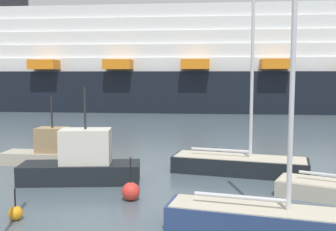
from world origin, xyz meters
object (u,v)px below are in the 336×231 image
sailboat_0 (240,161)px  channel_buoy_1 (16,213)px  sailboat_5 (271,216)px  fishing_boat_3 (82,163)px  fishing_boat_1 (50,152)px  channel_buoy_0 (131,191)px  cruise_ship (128,66)px

sailboat_0 → channel_buoy_1: bearing=-127.0°
sailboat_5 → fishing_boat_3: 10.17m
fishing_boat_1 → sailboat_0: bearing=-4.2°
channel_buoy_0 → channel_buoy_1: (-3.63, -2.97, -0.13)m
channel_buoy_0 → fishing_boat_3: bearing=142.4°
fishing_boat_3 → cruise_ship: cruise_ship is taller
sailboat_0 → fishing_boat_3: bearing=-151.1°
fishing_boat_3 → fishing_boat_1: bearing=123.0°
fishing_boat_1 → channel_buoy_1: 9.32m
fishing_boat_3 → sailboat_5: bearing=-42.5°
channel_buoy_1 → cruise_ship: bearing=100.1°
fishing_boat_1 → fishing_boat_3: (3.41, -3.45, 0.22)m
channel_buoy_0 → cruise_ship: bearing=105.2°
sailboat_0 → channel_buoy_0: 7.20m
fishing_boat_1 → channel_buoy_0: (6.55, -5.87, -0.35)m
fishing_boat_3 → channel_buoy_1: 5.45m
sailboat_5 → channel_buoy_0: bearing=160.2°
sailboat_5 → channel_buoy_1: (-9.22, -0.17, -0.37)m
sailboat_0 → cruise_ship: 42.75m
fishing_boat_1 → cruise_ship: cruise_ship is taller
channel_buoy_0 → channel_buoy_1: size_ratio=1.56×
fishing_boat_3 → cruise_ship: 43.27m
fishing_boat_3 → channel_buoy_1: fishing_boat_3 is taller
sailboat_5 → fishing_boat_1: (-12.15, 8.66, 0.11)m
fishing_boat_3 → channel_buoy_1: bearing=-106.8°
fishing_boat_1 → channel_buoy_0: bearing=-44.1°
fishing_boat_1 → fishing_boat_3: size_ratio=0.89×
channel_buoy_1 → cruise_ship: cruise_ship is taller
fishing_boat_1 → fishing_boat_3: bearing=-47.6°
channel_buoy_0 → channel_buoy_1: bearing=-140.7°
channel_buoy_1 → cruise_ship: size_ratio=0.01×
fishing_boat_1 → fishing_boat_3: 4.86m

